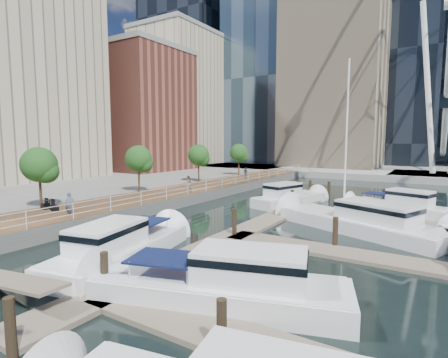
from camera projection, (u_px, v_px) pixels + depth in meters
ground at (98, 266)px, 16.89m from camera, size 520.00×520.00×0.00m
boardwalk at (165, 198)px, 34.22m from camera, size 6.00×60.00×1.00m
seawall at (189, 200)px, 32.64m from camera, size 0.25×60.00×1.00m
land_inland at (17, 181)px, 48.40m from camera, size 48.00×90.00×1.00m
land_far at (386, 160)px, 102.91m from camera, size 200.00×114.00×1.00m
pier at (441, 177)px, 53.36m from camera, size 14.00×12.00×1.00m
railing at (188, 189)px, 32.58m from camera, size 0.10×60.00×1.05m
floating_docks at (322, 233)px, 21.07m from camera, size 16.00×34.00×2.60m
midrise_condos at (96, 94)px, 55.68m from camera, size 19.00×67.00×28.00m
street_trees at (138, 159)px, 34.22m from camera, size 2.60×42.60×4.60m
yacht_foreground at (220, 303)px, 13.11m from camera, size 10.86×5.77×2.15m
pedestrian_near at (69, 204)px, 23.55m from camera, size 0.69×0.63×1.59m
pedestrian_mid at (188, 184)px, 34.32m from camera, size 1.00×1.03×1.68m
pedestrian_far at (246, 173)px, 46.97m from camera, size 0.95×0.59×1.52m
moored_yachts at (345, 236)px, 22.21m from camera, size 20.79×32.67×11.50m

